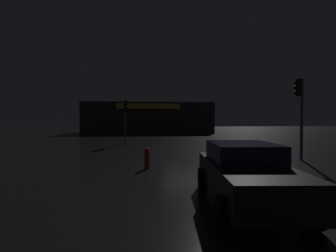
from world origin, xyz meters
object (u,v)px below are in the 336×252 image
at_px(car_near, 245,173).
at_px(fire_hydrant, 147,158).
at_px(traffic_signal_opposite, 126,112).
at_px(traffic_signal_main, 300,103).
at_px(store_building, 148,118).

bearing_deg(car_near, fire_hydrant, 116.34).
bearing_deg(traffic_signal_opposite, car_near, -75.30).
xyz_separation_m(traffic_signal_main, traffic_signal_opposite, (-9.93, 9.34, -0.22)).
distance_m(store_building, traffic_signal_main, 31.46).
xyz_separation_m(traffic_signal_main, car_near, (-5.71, -6.74, -2.22)).
height_order(traffic_signal_opposite, fire_hydrant, traffic_signal_opposite).
bearing_deg(store_building, car_near, -86.77).
xyz_separation_m(traffic_signal_opposite, car_near, (4.22, -16.07, -2.00)).
distance_m(traffic_signal_main, car_near, 9.11).
bearing_deg(traffic_signal_main, store_building, 104.38).
xyz_separation_m(store_building, traffic_signal_opposite, (-2.12, -21.13, 0.36)).
relative_size(store_building, car_near, 4.61).
bearing_deg(traffic_signal_main, traffic_signal_opposite, 136.76).
relative_size(traffic_signal_main, fire_hydrant, 4.77).
bearing_deg(traffic_signal_opposite, traffic_signal_main, -43.24).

